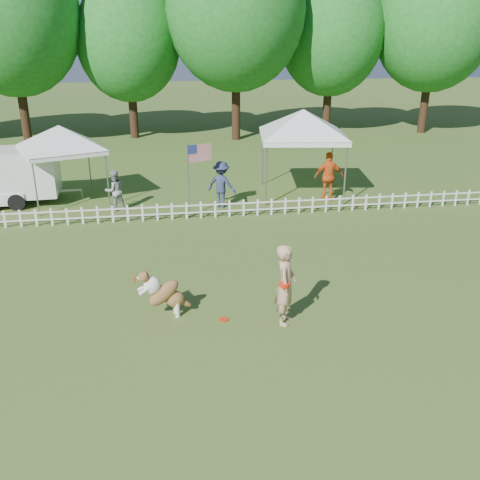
# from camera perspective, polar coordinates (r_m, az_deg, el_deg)

# --- Properties ---
(ground) EXTENTS (120.00, 120.00, 0.00)m
(ground) POSITION_cam_1_polar(r_m,az_deg,el_deg) (12.37, -0.32, -8.23)
(ground) COLOR #30531A
(ground) RESTS_ON ground
(picket_fence) EXTENTS (22.00, 0.08, 0.60)m
(picket_fence) POSITION_cam_1_polar(r_m,az_deg,el_deg) (18.63, -3.43, 3.25)
(picket_fence) COLOR silver
(picket_fence) RESTS_ON ground
(handler) EXTENTS (0.66, 0.79, 1.86)m
(handler) POSITION_cam_1_polar(r_m,az_deg,el_deg) (11.80, 4.89, -4.76)
(handler) COLOR tan
(handler) RESTS_ON ground
(dog) EXTENTS (1.20, 0.55, 1.20)m
(dog) POSITION_cam_1_polar(r_m,az_deg,el_deg) (12.24, -8.03, -5.60)
(dog) COLOR brown
(dog) RESTS_ON ground
(frisbee_on_turf) EXTENTS (0.28, 0.28, 0.02)m
(frisbee_on_turf) POSITION_cam_1_polar(r_m,az_deg,el_deg) (12.26, -1.75, -8.48)
(frisbee_on_turf) COLOR red
(frisbee_on_turf) RESTS_ON ground
(canopy_tent_left) EXTENTS (3.55, 3.55, 2.84)m
(canopy_tent_left) POSITION_cam_1_polar(r_m,az_deg,el_deg) (21.16, -18.32, 7.58)
(canopy_tent_left) COLOR white
(canopy_tent_left) RESTS_ON ground
(canopy_tent_right) EXTENTS (3.57, 3.57, 3.26)m
(canopy_tent_right) POSITION_cam_1_polar(r_m,az_deg,el_deg) (21.18, 6.60, 9.12)
(canopy_tent_right) COLOR white
(canopy_tent_right) RESTS_ON ground
(cargo_trailer) EXTENTS (4.80, 2.30, 2.07)m
(cargo_trailer) POSITION_cam_1_polar(r_m,az_deg,el_deg) (21.87, -23.78, 6.22)
(cargo_trailer) COLOR white
(cargo_trailer) RESTS_ON ground
(flag_pole) EXTENTS (0.94, 0.50, 2.56)m
(flag_pole) POSITION_cam_1_polar(r_m,az_deg,el_deg) (18.53, -5.53, 6.26)
(flag_pole) COLOR gray
(flag_pole) RESTS_ON ground
(spectator_a) EXTENTS (0.88, 0.80, 1.47)m
(spectator_a) POSITION_cam_1_polar(r_m,az_deg,el_deg) (19.83, -13.22, 5.16)
(spectator_a) COLOR #9B9BA0
(spectator_a) RESTS_ON ground
(spectator_b) EXTENTS (1.27, 1.12, 1.71)m
(spectator_b) POSITION_cam_1_polar(r_m,az_deg,el_deg) (19.66, -1.98, 5.95)
(spectator_b) COLOR navy
(spectator_b) RESTS_ON ground
(spectator_c) EXTENTS (1.14, 0.56, 1.88)m
(spectator_c) POSITION_cam_1_polar(r_m,az_deg,el_deg) (20.65, 9.45, 6.68)
(spectator_c) COLOR #E45A1A
(spectator_c) RESTS_ON ground
(tree_left) EXTENTS (7.40, 7.40, 12.00)m
(tree_left) POSITION_cam_1_polar(r_m,az_deg,el_deg) (32.98, -23.10, 19.74)
(tree_left) COLOR #1B611E
(tree_left) RESTS_ON ground
(tree_center_left) EXTENTS (6.00, 6.00, 9.80)m
(tree_center_left) POSITION_cam_1_polar(r_m,az_deg,el_deg) (33.17, -11.76, 19.01)
(tree_center_left) COLOR #1B611E
(tree_center_left) RESTS_ON ground
(tree_center_right) EXTENTS (7.60, 7.60, 12.60)m
(tree_center_right) POSITION_cam_1_polar(r_m,az_deg,el_deg) (31.94, -0.45, 21.86)
(tree_center_right) COLOR #1B611E
(tree_center_right) RESTS_ON ground
(tree_right) EXTENTS (6.20, 6.20, 10.40)m
(tree_right) POSITION_cam_1_polar(r_m,az_deg,el_deg) (34.77, 9.63, 19.74)
(tree_right) COLOR #1B611E
(tree_right) RESTS_ON ground
(tree_far_right) EXTENTS (7.00, 7.00, 11.40)m
(tree_far_right) POSITION_cam_1_polar(r_m,az_deg,el_deg) (36.13, 19.86, 19.69)
(tree_far_right) COLOR #1B611E
(tree_far_right) RESTS_ON ground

